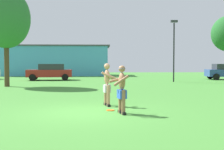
{
  "coord_description": "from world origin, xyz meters",
  "views": [
    {
      "loc": [
        0.55,
        -9.97,
        1.73
      ],
      "look_at": [
        0.97,
        2.52,
        1.19
      ],
      "focal_mm": 46.44,
      "sensor_mm": 36.0,
      "label": 1
    }
  ],
  "objects_px": {
    "tree_left_field": "(6,19)",
    "frisbee": "(110,110)",
    "player_near": "(107,84)",
    "player_in_blue": "(122,87)",
    "lamp_post": "(174,44)",
    "car_red_mid_lot": "(50,72)"
  },
  "relations": [
    {
      "from": "frisbee",
      "to": "car_red_mid_lot",
      "type": "distance_m",
      "value": 18.81
    },
    {
      "from": "frisbee",
      "to": "car_red_mid_lot",
      "type": "height_order",
      "value": "car_red_mid_lot"
    },
    {
      "from": "player_in_blue",
      "to": "lamp_post",
      "type": "relative_size",
      "value": 0.3
    },
    {
      "from": "player_in_blue",
      "to": "tree_left_field",
      "type": "distance_m",
      "value": 14.06
    },
    {
      "from": "tree_left_field",
      "to": "player_near",
      "type": "bearing_deg",
      "value": -53.37
    },
    {
      "from": "player_in_blue",
      "to": "tree_left_field",
      "type": "relative_size",
      "value": 0.24
    },
    {
      "from": "car_red_mid_lot",
      "to": "lamp_post",
      "type": "xyz_separation_m",
      "value": [
        11.41,
        -2.92,
        2.54
      ]
    },
    {
      "from": "player_in_blue",
      "to": "lamp_post",
      "type": "height_order",
      "value": "lamp_post"
    },
    {
      "from": "player_near",
      "to": "frisbee",
      "type": "distance_m",
      "value": 1.45
    },
    {
      "from": "lamp_post",
      "to": "player_near",
      "type": "bearing_deg",
      "value": -113.78
    },
    {
      "from": "frisbee",
      "to": "tree_left_field",
      "type": "relative_size",
      "value": 0.04
    },
    {
      "from": "lamp_post",
      "to": "frisbee",
      "type": "bearing_deg",
      "value": -111.84
    },
    {
      "from": "player_in_blue",
      "to": "tree_left_field",
      "type": "bearing_deg",
      "value": 123.6
    },
    {
      "from": "tree_left_field",
      "to": "frisbee",
      "type": "bearing_deg",
      "value": -56.1
    },
    {
      "from": "car_red_mid_lot",
      "to": "tree_left_field",
      "type": "xyz_separation_m",
      "value": [
        -1.75,
        -7.43,
        4.01
      ]
    },
    {
      "from": "player_in_blue",
      "to": "car_red_mid_lot",
      "type": "xyz_separation_m",
      "value": [
        -5.72,
        18.67,
        -0.07
      ]
    },
    {
      "from": "player_near",
      "to": "frisbee",
      "type": "relative_size",
      "value": 5.72
    },
    {
      "from": "frisbee",
      "to": "lamp_post",
      "type": "relative_size",
      "value": 0.05
    },
    {
      "from": "player_in_blue",
      "to": "lamp_post",
      "type": "xyz_separation_m",
      "value": [
        5.69,
        15.75,
        2.47
      ]
    },
    {
      "from": "lamp_post",
      "to": "tree_left_field",
      "type": "xyz_separation_m",
      "value": [
        -13.16,
        -4.51,
        1.47
      ]
    },
    {
      "from": "player_near",
      "to": "frisbee",
      "type": "xyz_separation_m",
      "value": [
        0.1,
        -1.15,
        -0.88
      ]
    },
    {
      "from": "player_near",
      "to": "tree_left_field",
      "type": "distance_m",
      "value": 12.4
    }
  ]
}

